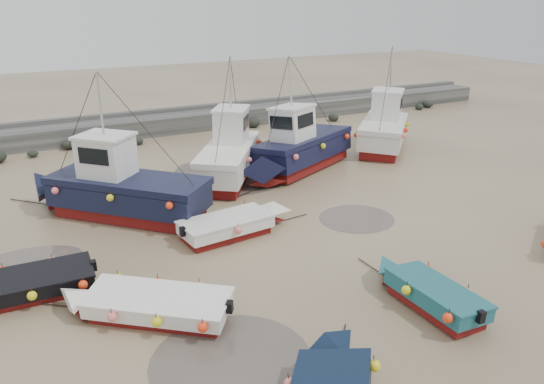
{
  "coord_description": "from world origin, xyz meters",
  "views": [
    {
      "loc": [
        -8.6,
        -13.96,
        9.11
      ],
      "look_at": [
        0.96,
        4.42,
        1.4
      ],
      "focal_mm": 35.0,
      "sensor_mm": 36.0,
      "label": 1
    }
  ],
  "objects": [
    {
      "name": "dinghy_0",
      "position": [
        -5.61,
        -0.13,
        0.54
      ],
      "size": [
        5.68,
        4.74,
        1.43
      ],
      "rotation": [
        0.0,
        0.0,
        0.9
      ],
      "color": "maroon",
      "rests_on": "ground"
    },
    {
      "name": "ground",
      "position": [
        0.0,
        0.0,
        0.0
      ],
      "size": [
        120.0,
        120.0,
        0.0
      ],
      "primitive_type": "plane",
      "color": "tan",
      "rests_on": "ground"
    },
    {
      "name": "puddle_d",
      "position": [
        1.9,
        11.29,
        0.0
      ],
      "size": [
        5.8,
        5.8,
        0.01
      ],
      "primitive_type": "cylinder",
      "color": "#564D45",
      "rests_on": "ground"
    },
    {
      "name": "puddle_b",
      "position": [
        4.44,
        3.12,
        0.0
      ],
      "size": [
        3.33,
        3.33,
        0.01
      ],
      "primitive_type": "cylinder",
      "color": "#564D45",
      "rests_on": "ground"
    },
    {
      "name": "puddle_a",
      "position": [
        -4.21,
        -3.14,
        0.0
      ],
      "size": [
        4.38,
        4.38,
        0.01
      ],
      "primitive_type": "cylinder",
      "color": "#564D45",
      "rests_on": "ground"
    },
    {
      "name": "dinghy_2",
      "position": [
        2.28,
        -3.45,
        0.56
      ],
      "size": [
        2.01,
        5.53,
        1.43
      ],
      "rotation": [
        0.0,
        0.0,
        0.02
      ],
      "color": "maroon",
      "rests_on": "ground"
    },
    {
      "name": "seawall",
      "position": [
        0.05,
        21.99,
        0.63
      ],
      "size": [
        60.0,
        4.92,
        1.5
      ],
      "color": "slate",
      "rests_on": "ground"
    },
    {
      "name": "cabin_boat_3",
      "position": [
        12.68,
        11.71,
        1.38
      ],
      "size": [
        7.2,
        7.3,
        6.22
      ],
      "rotation": [
        0.0,
        0.0,
        -0.78
      ],
      "color": "maroon",
      "rests_on": "ground"
    },
    {
      "name": "cabin_boat_1",
      "position": [
        1.88,
        10.94,
        1.35
      ],
      "size": [
        6.45,
        8.64,
        6.22
      ],
      "rotation": [
        0.0,
        0.0,
        -0.6
      ],
      "color": "maroon",
      "rests_on": "ground"
    },
    {
      "name": "cabin_boat_2",
      "position": [
        5.47,
        9.99,
        1.35
      ],
      "size": [
        9.29,
        5.53,
        6.22
      ],
      "rotation": [
        0.0,
        0.0,
        2.02
      ],
      "color": "maroon",
      "rests_on": "ground"
    },
    {
      "name": "puddle_c",
      "position": [
        -8.72,
        5.33,
        0.0
      ],
      "size": [
        4.09,
        4.09,
        0.01
      ],
      "primitive_type": "cylinder",
      "color": "#564D45",
      "rests_on": "ground"
    },
    {
      "name": "cabin_boat_0",
      "position": [
        -4.67,
        8.21,
        1.34
      ],
      "size": [
        7.88,
        8.05,
        6.22
      ],
      "rotation": [
        0.0,
        0.0,
        0.77
      ],
      "color": "maroon",
      "rests_on": "ground"
    },
    {
      "name": "dinghy_5",
      "position": [
        -0.95,
        4.05,
        0.55
      ],
      "size": [
        5.99,
        2.34,
        1.43
      ],
      "rotation": [
        0.0,
        0.0,
        -1.46
      ],
      "color": "maroon",
      "rests_on": "ground"
    },
    {
      "name": "dinghy_4",
      "position": [
        -8.98,
        2.73,
        0.55
      ],
      "size": [
        6.17,
        2.07,
        1.43
      ],
      "rotation": [
        0.0,
        0.0,
        1.55
      ],
      "color": "maroon",
      "rests_on": "ground"
    },
    {
      "name": "person",
      "position": [
        -4.75,
        7.38,
        0.0
      ],
      "size": [
        0.6,
        0.4,
        1.6
      ],
      "primitive_type": "imported",
      "rotation": [
        0.0,
        0.0,
        3.18
      ],
      "color": "#1B233E",
      "rests_on": "ground"
    }
  ]
}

